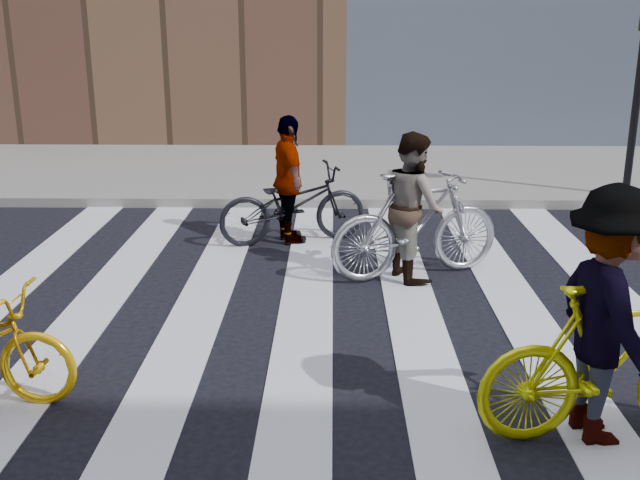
{
  "coord_description": "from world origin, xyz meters",
  "views": [
    {
      "loc": [
        -0.28,
        -6.32,
        2.92
      ],
      "look_at": [
        -0.4,
        0.3,
        0.91
      ],
      "focal_mm": 42.0,
      "sensor_mm": 36.0,
      "label": 1
    }
  ],
  "objects_px": {
    "bike_dark_rear": "(293,204)",
    "rider_mid": "(413,206)",
    "bike_yellow_right": "(611,362)",
    "rider_rear": "(289,180)",
    "rider_right": "(610,317)",
    "bike_silver_mid": "(416,225)"
  },
  "relations": [
    {
      "from": "bike_dark_rear",
      "to": "rider_mid",
      "type": "xyz_separation_m",
      "value": [
        1.43,
        -1.34,
        0.32
      ]
    },
    {
      "from": "bike_yellow_right",
      "to": "bike_dark_rear",
      "type": "distance_m",
      "value": 5.35
    },
    {
      "from": "rider_rear",
      "to": "rider_right",
      "type": "bearing_deg",
      "value": -170.28
    },
    {
      "from": "bike_yellow_right",
      "to": "rider_mid",
      "type": "xyz_separation_m",
      "value": [
        -1.06,
        3.4,
        0.26
      ]
    },
    {
      "from": "bike_dark_rear",
      "to": "rider_mid",
      "type": "relative_size",
      "value": 1.17
    },
    {
      "from": "bike_silver_mid",
      "to": "rider_rear",
      "type": "xyz_separation_m",
      "value": [
        -1.53,
        1.34,
        0.22
      ]
    },
    {
      "from": "bike_silver_mid",
      "to": "bike_dark_rear",
      "type": "relative_size",
      "value": 1.05
    },
    {
      "from": "bike_silver_mid",
      "to": "rider_rear",
      "type": "distance_m",
      "value": 2.04
    },
    {
      "from": "bike_dark_rear",
      "to": "rider_mid",
      "type": "bearing_deg",
      "value": -151.1
    },
    {
      "from": "rider_right",
      "to": "bike_yellow_right",
      "type": "bearing_deg",
      "value": -98.57
    },
    {
      "from": "bike_yellow_right",
      "to": "rider_right",
      "type": "xyz_separation_m",
      "value": [
        -0.05,
        0.0,
        0.34
      ]
    },
    {
      "from": "bike_silver_mid",
      "to": "rider_right",
      "type": "xyz_separation_m",
      "value": [
        0.96,
        -3.4,
        0.3
      ]
    },
    {
      "from": "bike_yellow_right",
      "to": "rider_rear",
      "type": "distance_m",
      "value": 5.38
    },
    {
      "from": "rider_rear",
      "to": "bike_yellow_right",
      "type": "bearing_deg",
      "value": -169.81
    },
    {
      "from": "rider_mid",
      "to": "rider_rear",
      "type": "xyz_separation_m",
      "value": [
        -1.48,
        1.34,
        0.0
      ]
    },
    {
      "from": "bike_dark_rear",
      "to": "rider_rear",
      "type": "distance_m",
      "value": 0.33
    },
    {
      "from": "rider_right",
      "to": "bike_dark_rear",
      "type": "bearing_deg",
      "value": 18.65
    },
    {
      "from": "bike_silver_mid",
      "to": "rider_right",
      "type": "relative_size",
      "value": 1.12
    },
    {
      "from": "rider_mid",
      "to": "bike_yellow_right",
      "type": "bearing_deg",
      "value": 177.53
    },
    {
      "from": "rider_mid",
      "to": "rider_rear",
      "type": "distance_m",
      "value": 1.99
    },
    {
      "from": "bike_silver_mid",
      "to": "rider_right",
      "type": "distance_m",
      "value": 3.54
    },
    {
      "from": "bike_dark_rear",
      "to": "rider_right",
      "type": "bearing_deg",
      "value": -170.76
    }
  ]
}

